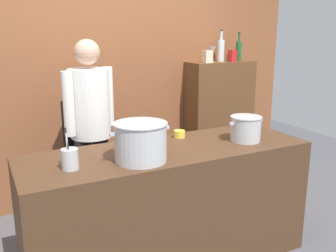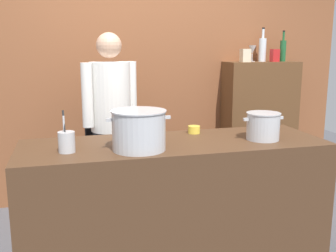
{
  "view_description": "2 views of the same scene",
  "coord_description": "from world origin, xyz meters",
  "views": [
    {
      "loc": [
        -1.17,
        -2.29,
        1.72
      ],
      "look_at": [
        0.22,
        0.44,
        0.94
      ],
      "focal_mm": 40.11,
      "sensor_mm": 36.0,
      "label": 1
    },
    {
      "loc": [
        -0.71,
        -2.53,
        1.55
      ],
      "look_at": [
        0.03,
        0.28,
        0.95
      ],
      "focal_mm": 41.95,
      "sensor_mm": 36.0,
      "label": 2
    }
  ],
  "objects": [
    {
      "name": "brick_back_panel",
      "position": [
        0.0,
        1.4,
        1.5
      ],
      "size": [
        4.4,
        0.1,
        3.0
      ],
      "primitive_type": "cube",
      "color": "brown",
      "rests_on": "ground_plane"
    },
    {
      "name": "prep_counter",
      "position": [
        0.0,
        0.0,
        0.45
      ],
      "size": [
        2.1,
        0.7,
        0.9
      ],
      "primitive_type": "cube",
      "color": "#472D1C",
      "rests_on": "ground_plane"
    },
    {
      "name": "bar_cabinet",
      "position": [
        1.26,
        1.19,
        0.7
      ],
      "size": [
        0.76,
        0.32,
        1.39
      ],
      "primitive_type": "cube",
      "color": "brown",
      "rests_on": "ground_plane"
    },
    {
      "name": "chef",
      "position": [
        -0.35,
        0.78,
        0.96
      ],
      "size": [
        0.48,
        0.41,
        1.66
      ],
      "rotation": [
        0.0,
        0.0,
        3.61
      ],
      "color": "black",
      "rests_on": "ground_plane"
    },
    {
      "name": "stockpot_large",
      "position": [
        -0.28,
        -0.14,
        1.03
      ],
      "size": [
        0.41,
        0.35,
        0.25
      ],
      "color": "#B7BABF",
      "rests_on": "prep_counter"
    },
    {
      "name": "stockpot_small",
      "position": [
        0.62,
        -0.09,
        1.0
      ],
      "size": [
        0.3,
        0.24,
        0.19
      ],
      "color": "#B7BABF",
      "rests_on": "prep_counter"
    },
    {
      "name": "utensil_crock",
      "position": [
        -0.72,
        -0.09,
        0.97
      ],
      "size": [
        0.1,
        0.1,
        0.26
      ],
      "color": "#B7BABF",
      "rests_on": "prep_counter"
    },
    {
      "name": "butter_jar",
      "position": [
        0.21,
        0.23,
        0.93
      ],
      "size": [
        0.09,
        0.09,
        0.06
      ],
      "primitive_type": "cylinder",
      "color": "yellow",
      "rests_on": "prep_counter"
    },
    {
      "name": "wine_bottle_clear",
      "position": [
        1.28,
        1.22,
        1.52
      ],
      "size": [
        0.08,
        0.08,
        0.34
      ],
      "color": "silver",
      "rests_on": "bar_cabinet"
    },
    {
      "name": "wine_bottle_green",
      "position": [
        1.49,
        1.18,
        1.51
      ],
      "size": [
        0.06,
        0.06,
        0.31
      ],
      "color": "#1E592D",
      "rests_on": "bar_cabinet"
    },
    {
      "name": "wine_glass_short",
      "position": [
        1.17,
        1.23,
        1.51
      ],
      "size": [
        0.08,
        0.08,
        0.17
      ],
      "color": "silver",
      "rests_on": "bar_cabinet"
    },
    {
      "name": "spice_tin_cream",
      "position": [
        1.05,
        1.13,
        1.46
      ],
      "size": [
        0.09,
        0.09,
        0.13
      ],
      "primitive_type": "cube",
      "color": "beige",
      "rests_on": "bar_cabinet"
    },
    {
      "name": "spice_tin_red",
      "position": [
        1.37,
        1.13,
        1.45
      ],
      "size": [
        0.07,
        0.07,
        0.13
      ],
      "primitive_type": "cube",
      "color": "red",
      "rests_on": "bar_cabinet"
    }
  ]
}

